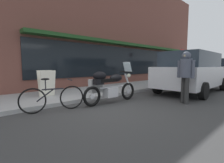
% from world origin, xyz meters
% --- Properties ---
extents(ground_plane, '(80.00, 80.00, 0.00)m').
position_xyz_m(ground_plane, '(0.00, 0.00, 0.00)').
color(ground_plane, '#363636').
extents(storefront_building, '(18.77, 0.90, 7.57)m').
position_xyz_m(storefront_building, '(5.39, 4.07, 3.70)').
color(storefront_building, brown).
rests_on(storefront_building, ground_plane).
extents(sidewalk_curb, '(30.00, 2.78, 0.12)m').
position_xyz_m(sidewalk_curb, '(9.00, 2.53, 0.06)').
color(sidewalk_curb, '#9C9C9C').
rests_on(sidewalk_curb, ground_plane).
extents(touring_motorcycle, '(2.23, 0.71, 1.39)m').
position_xyz_m(touring_motorcycle, '(0.57, 0.45, 0.60)').
color(touring_motorcycle, black).
rests_on(touring_motorcycle, ground_plane).
extents(parked_bicycle, '(1.68, 0.58, 0.93)m').
position_xyz_m(parked_bicycle, '(-1.21, 0.73, 0.37)').
color(parked_bicycle, black).
rests_on(parked_bicycle, ground_plane).
extents(parked_minivan, '(4.83, 2.23, 1.85)m').
position_xyz_m(parked_minivan, '(5.00, -0.54, 0.97)').
color(parked_minivan, silver).
rests_on(parked_minivan, ground_plane).
extents(pedestrian_walking, '(0.39, 0.56, 1.72)m').
position_xyz_m(pedestrian_walking, '(2.41, -1.32, 1.08)').
color(pedestrian_walking, '#2A2A2A').
rests_on(pedestrian_walking, ground_plane).
extents(sandwich_board_sign, '(0.55, 0.42, 0.96)m').
position_xyz_m(sandwich_board_sign, '(-0.72, 2.46, 0.61)').
color(sandwich_board_sign, silver).
rests_on(sandwich_board_sign, sidewalk_curb).
extents(parking_sign_pole, '(0.44, 0.07, 2.32)m').
position_xyz_m(parking_sign_pole, '(8.37, 1.53, 1.50)').
color(parking_sign_pole, '#59595B').
rests_on(parking_sign_pole, sidewalk_curb).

